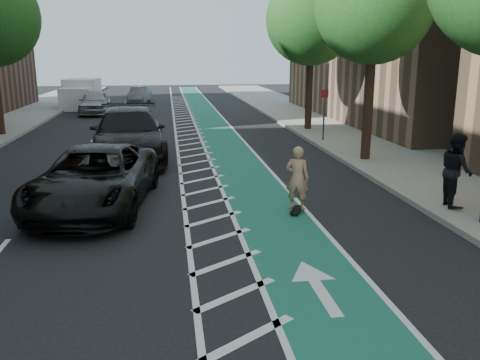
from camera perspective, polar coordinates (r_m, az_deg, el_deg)
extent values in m
plane|color=black|center=(11.51, -9.84, -6.87)|extent=(120.00, 120.00, 0.00)
cube|color=#1C634E|center=(21.31, -1.03, 3.00)|extent=(2.00, 90.00, 0.01)
cube|color=silver|center=(21.18, -5.06, 2.87)|extent=(1.40, 90.00, 0.01)
cube|color=gray|center=(22.99, 15.29, 3.49)|extent=(5.00, 90.00, 0.15)
cube|color=gray|center=(22.14, 9.45, 3.42)|extent=(0.12, 90.00, 0.16)
cylinder|color=#382619|center=(20.27, 13.70, 8.31)|extent=(0.36, 0.36, 4.40)
sphere|color=#1D4C19|center=(20.26, 14.31, 18.49)|extent=(4.20, 4.20, 4.20)
cylinder|color=#382619|center=(27.84, 7.61, 10.01)|extent=(0.36, 0.36, 4.40)
sphere|color=#1D4C19|center=(27.84, 7.86, 17.42)|extent=(4.20, 4.20, 4.20)
cylinder|color=#4C4C4C|center=(24.03, 9.39, 6.94)|extent=(0.08, 0.08, 2.40)
cube|color=red|center=(23.92, 9.50, 9.56)|extent=(0.35, 0.02, 0.35)
cube|color=black|center=(13.41, 6.36, -3.32)|extent=(0.52, 0.80, 0.03)
cylinder|color=black|center=(13.68, 6.21, -3.22)|extent=(0.05, 0.07, 0.06)
cylinder|color=black|center=(13.66, 6.87, -3.27)|extent=(0.05, 0.07, 0.06)
cylinder|color=black|center=(13.19, 5.82, -3.86)|extent=(0.05, 0.07, 0.06)
cylinder|color=black|center=(13.17, 6.50, -3.92)|extent=(0.05, 0.07, 0.06)
imported|color=tan|center=(13.18, 6.46, 0.22)|extent=(0.72, 0.62, 1.67)
imported|color=black|center=(14.15, -16.00, 0.21)|extent=(3.42, 6.19, 1.64)
imported|color=black|center=(20.47, -12.41, 5.03)|extent=(3.19, 7.00, 1.99)
imported|color=#939398|center=(36.89, -15.97, 8.37)|extent=(2.08, 4.85, 1.63)
imported|color=slate|center=(44.88, -11.20, 9.36)|extent=(1.98, 4.26, 1.35)
imported|color=black|center=(14.36, 23.10, 1.04)|extent=(0.88, 1.05, 1.94)
cube|color=white|center=(42.31, -17.25, 9.31)|extent=(2.53, 3.59, 2.19)
cube|color=white|center=(39.76, -17.93, 8.61)|extent=(2.25, 1.83, 1.64)
cylinder|color=black|center=(39.59, -19.42, 7.84)|extent=(0.30, 0.78, 0.77)
cylinder|color=black|center=(39.19, -16.59, 7.99)|extent=(0.30, 0.78, 0.77)
cylinder|color=black|center=(43.42, -18.25, 8.40)|extent=(0.30, 0.78, 0.77)
cylinder|color=black|center=(43.05, -15.66, 8.54)|extent=(0.30, 0.78, 0.77)
cylinder|color=#DD590B|center=(19.87, -15.82, 2.83)|extent=(0.46, 0.46, 0.80)
cylinder|color=silver|center=(19.90, -15.79, 2.45)|extent=(0.47, 0.47, 0.11)
cylinder|color=silver|center=(19.85, -15.84, 3.15)|extent=(0.47, 0.47, 0.11)
cylinder|color=black|center=(19.94, -15.74, 1.75)|extent=(0.59, 0.59, 0.04)
cylinder|color=#F4480C|center=(21.43, -13.99, 3.81)|extent=(0.50, 0.50, 0.87)
cylinder|color=silver|center=(21.45, -13.97, 3.43)|extent=(0.51, 0.51, 0.12)
cylinder|color=silver|center=(21.41, -14.01, 4.14)|extent=(0.51, 0.51, 0.12)
cylinder|color=black|center=(21.50, -13.92, 2.72)|extent=(0.64, 0.64, 0.04)
cylinder|color=#E1520B|center=(29.56, -13.61, 6.62)|extent=(0.56, 0.56, 0.97)
cylinder|color=silver|center=(29.58, -13.59, 6.31)|extent=(0.57, 0.57, 0.13)
cylinder|color=silver|center=(29.55, -13.63, 6.89)|extent=(0.57, 0.57, 0.13)
cylinder|color=black|center=(29.62, -13.56, 5.73)|extent=(0.71, 0.71, 0.04)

